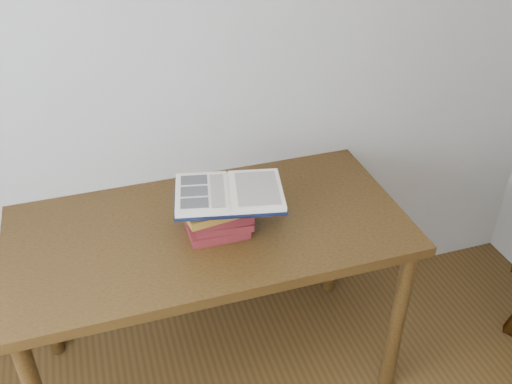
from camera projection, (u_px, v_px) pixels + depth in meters
name	position (u px, v px, depth m)	size (l,w,h in m)	color
room_shell	(408.00, 379.00, 0.58)	(3.54, 3.54, 2.62)	#AEACA5
desk	(210.00, 245.00, 2.20)	(1.50, 0.75, 0.80)	#4D3413
book_stack	(219.00, 215.00, 2.08)	(0.26, 0.19, 0.15)	maroon
open_book	(229.00, 193.00, 2.03)	(0.44, 0.34, 0.03)	black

